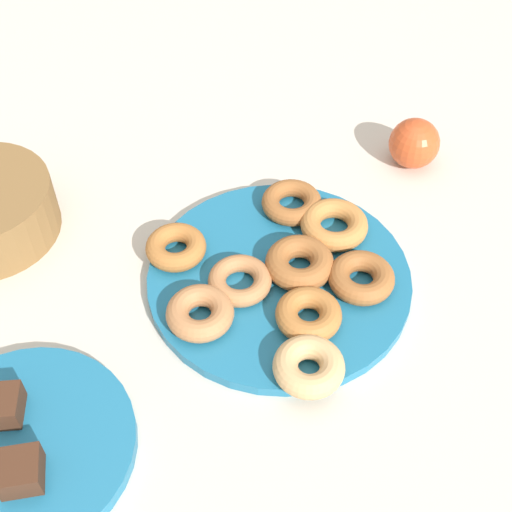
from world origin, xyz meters
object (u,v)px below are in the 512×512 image
Objects in this scene: donut_1 at (309,315)px; brownie_near at (21,471)px; donut_3 at (334,225)px; donut_6 at (361,276)px; donut_4 at (300,263)px; cake_plate at (23,446)px; donut_5 at (309,366)px; donut_8 at (240,281)px; apple at (414,143)px; donut_plate at (279,278)px; donut_2 at (200,313)px; donut_0 at (176,247)px; donut_7 at (288,202)px; brownie_far at (1,406)px.

brownie_near reaches higher than donut_1.
donut_3 is 1.08× the size of donut_6.
donut_4 is 0.39m from cake_plate.
donut_1 is 0.35m from cake_plate.
donut_4 is 0.15m from donut_5.
donut_1 is at bearing -47.11° from brownie_near.
donut_5 is at bearing -138.78° from donut_8.
apple is (0.40, -0.11, 0.01)m from donut_5.
donut_plate is 4.05× the size of donut_6.
donut_8 is 0.36m from apple.
donut_4 is 0.36× the size of cake_plate.
donut_plate is 3.84× the size of donut_4.
donut_8 is at bearing -32.42° from donut_2.
donut_3 is 0.49m from brownie_near.
apple reaches higher than donut_plate.
donut_1 is 0.98× the size of donut_2.
donut_0 is 0.21m from donut_3.
donut_2 reaches higher than donut_8.
donut_5 reaches higher than donut_7.
brownie_far is (-0.10, 0.32, 0.00)m from donut_5.
donut_plate is at bearing -40.56° from cake_plate.
donut_0 reaches higher than donut_plate.
donut_plate is 0.36m from brownie_far.
brownie_near is (-0.28, 0.17, 0.01)m from donut_8.
donut_5 is (-0.14, -0.05, 0.02)m from donut_plate.
donut_1 reaches higher than donut_plate.
cake_plate is (-0.13, 0.29, -0.02)m from donut_5.
donut_2 is 1.10× the size of apple.
donut_3 reaches higher than donut_8.
donut_0 is 0.20m from donut_1.
donut_4 is 0.11m from donut_7.
donut_5 reaches higher than donut_0.
cake_plate is 0.05m from brownie_near.
donut_1 is 0.20m from donut_7.
donut_4 is at bearing -66.75° from donut_plate.
donut_5 is 0.32m from brownie_near.
donut_7 is (0.19, 0.05, -0.00)m from donut_1.
donut_1 is 0.09m from donut_6.
donut_5 is at bearing 177.86° from donut_3.
brownie_near reaches higher than donut_7.
donut_4 is at bearing 10.84° from donut_5.
apple reaches higher than donut_4.
donut_8 is (-0.03, 0.15, -0.00)m from donut_6.
cake_plate is (-0.28, 0.34, -0.02)m from donut_6.
donut_8 is 0.33× the size of cake_plate.
donut_1 is 0.91× the size of donut_4.
donut_2 is at bearing -38.87° from cake_plate.
donut_plate is at bearing 113.25° from donut_4.
donut_6 is 0.44m from brownie_far.
donut_2 is 0.26m from brownie_near.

